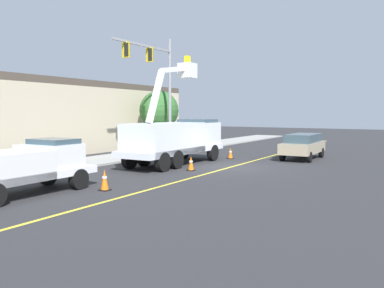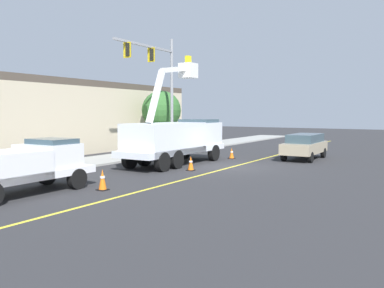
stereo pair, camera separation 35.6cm
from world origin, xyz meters
name	(u,v)px [view 1 (the left image)]	position (x,y,z in m)	size (l,w,h in m)	color
ground	(231,167)	(0.00, 0.00, 0.00)	(120.00, 120.00, 0.00)	#2D2D30
sidewalk_far_side	(118,157)	(-0.28, 8.49, 0.06)	(60.00, 3.60, 0.12)	#9E9E99
lane_centre_stripe	(231,167)	(0.00, 0.00, 0.00)	(50.00, 0.16, 0.01)	yellow
utility_bucket_truck	(176,138)	(-0.65, 3.42, 1.60)	(8.28, 2.81, 6.61)	white
service_pickup_truck	(23,166)	(-11.19, 3.08, 1.12)	(5.67, 2.34, 2.06)	white
passing_minivan	(303,145)	(6.15, -2.26, 0.97)	(4.86, 2.08, 1.69)	tan
traffic_cone_mid_front	(105,180)	(-8.88, 1.14, 0.42)	(0.40, 0.40, 0.86)	black
traffic_cone_mid_rear	(191,163)	(-2.41, 1.20, 0.39)	(0.40, 0.40, 0.79)	black
traffic_cone_trailing	(230,153)	(3.71, 1.96, 0.37)	(0.40, 0.40, 0.75)	black
traffic_signal_mast	(156,75)	(2.85, 7.58, 5.86)	(6.50, 0.65, 8.70)	gray
commercial_building_backdrop	(38,117)	(-0.49, 16.82, 2.78)	(26.81, 10.20, 5.57)	beige
street_tree_right	(159,111)	(6.53, 10.19, 3.30)	(3.33, 3.33, 4.98)	brown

